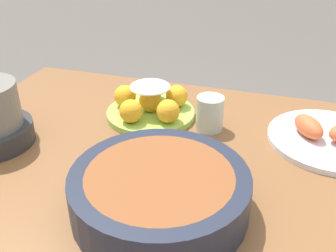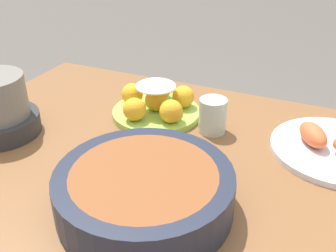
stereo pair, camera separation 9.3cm
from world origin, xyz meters
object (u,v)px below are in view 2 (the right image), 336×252
object	(u,v)px
serving_bowl	(144,190)
cup_near	(214,116)
cake_plate	(156,103)
dining_table	(182,208)
seafood_platter	(336,147)

from	to	relation	value
serving_bowl	cup_near	world-z (taller)	cup_near
cake_plate	serving_bowl	world-z (taller)	cake_plate
dining_table	cup_near	distance (m)	0.24
seafood_platter	dining_table	bearing A→B (deg)	36.39
serving_bowl	cup_near	xyz separation A→B (m)	(-0.03, -0.32, 0.00)
cup_near	cake_plate	bearing A→B (deg)	-7.19
serving_bowl	seafood_platter	size ratio (longest dim) A/B	1.12
cake_plate	cup_near	size ratio (longest dim) A/B	2.68
cup_near	dining_table	bearing A→B (deg)	88.80
dining_table	cake_plate	bearing A→B (deg)	-52.43
cake_plate	cup_near	distance (m)	0.17
dining_table	cake_plate	size ratio (longest dim) A/B	5.47
cup_near	seafood_platter	bearing A→B (deg)	-175.81
dining_table	cake_plate	distance (m)	0.30
seafood_platter	cup_near	xyz separation A→B (m)	(0.28, 0.02, 0.03)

